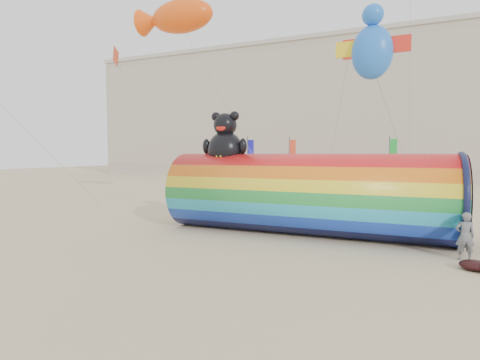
% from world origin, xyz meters
% --- Properties ---
extents(ground, '(160.00, 160.00, 0.00)m').
position_xyz_m(ground, '(0.00, 0.00, 0.00)').
color(ground, '#CCB58C').
rests_on(ground, ground).
extents(hotel_building, '(60.40, 15.40, 20.60)m').
position_xyz_m(hotel_building, '(-12.00, 45.95, 10.31)').
color(hotel_building, '#B7AD99').
rests_on(hotel_building, ground).
extents(windsock_assembly, '(12.65, 3.85, 5.83)m').
position_xyz_m(windsock_assembly, '(3.62, 1.62, 1.93)').
color(windsock_assembly, red).
rests_on(windsock_assembly, ground).
extents(kite_handler, '(0.66, 0.48, 1.67)m').
position_xyz_m(kite_handler, '(9.76, -0.38, 0.84)').
color(kite_handler, slate).
rests_on(kite_handler, ground).
extents(festival_banners, '(12.27, 2.75, 5.20)m').
position_xyz_m(festival_banners, '(0.37, 16.93, 2.64)').
color(festival_banners, '#59595E').
rests_on(festival_banners, ground).
extents(flying_kites, '(29.94, 10.27, 8.69)m').
position_xyz_m(flying_kites, '(-2.91, 4.87, 11.38)').
color(flying_kites, '#FF520D').
rests_on(flying_kites, ground).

